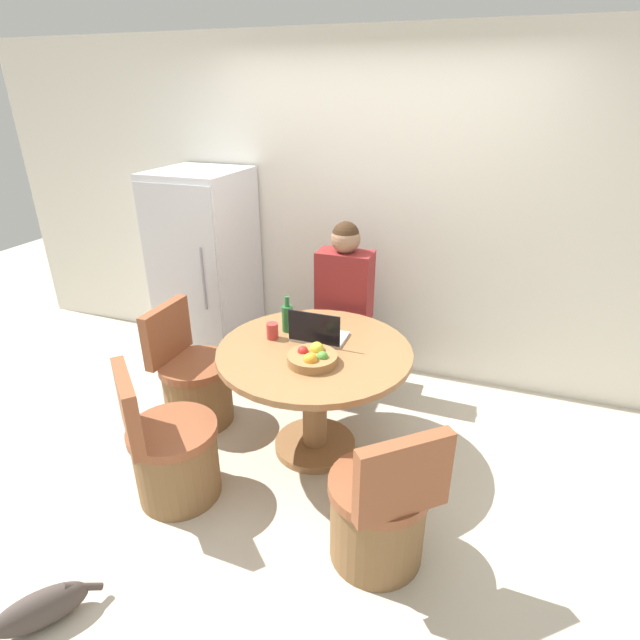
% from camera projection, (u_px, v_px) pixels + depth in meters
% --- Properties ---
extents(ground_plane, '(12.00, 12.00, 0.00)m').
position_uv_depth(ground_plane, '(309.00, 471.00, 3.15)').
color(ground_plane, beige).
extents(wall_back, '(7.00, 0.06, 2.60)m').
position_uv_depth(wall_back, '(376.00, 216.00, 3.87)').
color(wall_back, silver).
rests_on(wall_back, ground_plane).
extents(refrigerator, '(0.67, 0.73, 1.63)m').
position_uv_depth(refrigerator, '(207.00, 271.00, 4.14)').
color(refrigerator, silver).
rests_on(refrigerator, ground_plane).
extents(dining_table, '(1.20, 1.20, 0.75)m').
position_uv_depth(dining_table, '(315.00, 377.00, 3.13)').
color(dining_table, olive).
rests_on(dining_table, ground_plane).
extents(chair_near_right_corner, '(0.58, 0.58, 0.87)m').
position_uv_depth(chair_near_right_corner, '(380.00, 514.00, 2.47)').
color(chair_near_right_corner, brown).
rests_on(chair_near_right_corner, ground_plane).
extents(chair_left_side, '(0.50, 0.50, 0.87)m').
position_uv_depth(chair_left_side, '(195.00, 385.00, 3.54)').
color(chair_left_side, brown).
rests_on(chair_left_side, ground_plane).
extents(chair_near_left_corner, '(0.58, 0.58, 0.87)m').
position_uv_depth(chair_near_left_corner, '(172.00, 455.00, 2.86)').
color(chair_near_left_corner, brown).
rests_on(chair_near_left_corner, ground_plane).
extents(person_seated, '(0.40, 0.37, 1.36)m').
position_uv_depth(person_seated, '(346.00, 300.00, 3.76)').
color(person_seated, '#2D2D38').
rests_on(person_seated, ground_plane).
extents(laptop, '(0.33, 0.23, 0.22)m').
position_uv_depth(laptop, '(318.00, 334.00, 3.13)').
color(laptop, '#B7B7BC').
rests_on(laptop, dining_table).
extents(fruit_bowl, '(0.29, 0.29, 0.10)m').
position_uv_depth(fruit_bowl, '(313.00, 358.00, 2.87)').
color(fruit_bowl, olive).
rests_on(fruit_bowl, dining_table).
extents(coffee_cup, '(0.07, 0.07, 0.10)m').
position_uv_depth(coffee_cup, '(272.00, 331.00, 3.15)').
color(coffee_cup, '#B2332D').
rests_on(coffee_cup, dining_table).
extents(bottle, '(0.07, 0.07, 0.24)m').
position_uv_depth(bottle, '(288.00, 318.00, 3.23)').
color(bottle, '#23602D').
rests_on(bottle, dining_table).
extents(cat, '(0.35, 0.44, 0.18)m').
position_uv_depth(cat, '(38.00, 610.00, 2.21)').
color(cat, '#473D38').
rests_on(cat, ground_plane).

